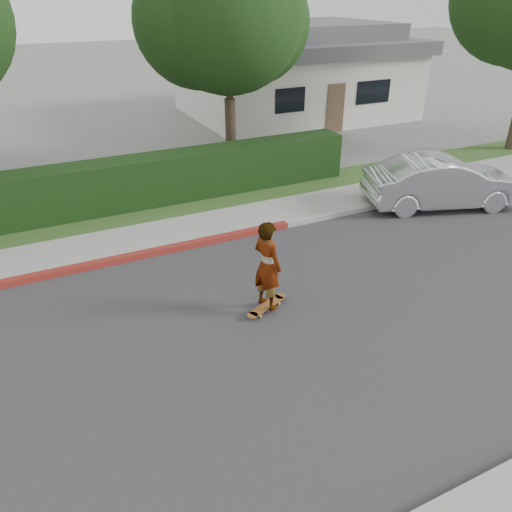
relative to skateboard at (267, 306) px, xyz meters
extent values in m
plane|color=slate|center=(1.27, -0.81, -0.10)|extent=(120.00, 120.00, 0.00)
cube|color=#2D2D30|center=(1.27, -0.81, -0.09)|extent=(60.00, 8.00, 0.01)
cube|color=#9E9E99|center=(1.27, 3.29, -0.02)|extent=(60.00, 0.20, 0.15)
cube|color=maroon|center=(-3.73, 3.29, -0.02)|extent=(12.00, 0.21, 0.15)
cube|color=gray|center=(1.27, 4.19, -0.04)|extent=(60.00, 1.60, 0.12)
cube|color=#2D4C1E|center=(1.27, 5.79, -0.05)|extent=(60.00, 1.60, 0.10)
cube|color=black|center=(-1.73, 6.39, 0.65)|extent=(15.00, 1.00, 1.50)
cylinder|color=#33261C|center=(2.77, 8.19, 1.16)|extent=(0.36, 0.36, 2.52)
cylinder|color=#33261C|center=(2.77, 8.19, 3.05)|extent=(0.24, 0.24, 2.10)
sphere|color=black|center=(2.77, 8.19, 4.94)|extent=(4.80, 4.80, 4.80)
sphere|color=black|center=(1.97, 8.59, 4.74)|extent=(4.08, 4.08, 4.08)
sphere|color=black|center=(3.67, 8.49, 4.64)|extent=(3.84, 3.84, 3.84)
cube|color=beige|center=(9.27, 15.19, 1.40)|extent=(10.00, 8.00, 3.00)
cube|color=#4C4C51|center=(9.27, 15.19, 3.20)|extent=(10.60, 8.60, 0.60)
cube|color=#4C4C51|center=(9.27, 15.19, 3.80)|extent=(8.40, 6.40, 0.80)
cube|color=black|center=(6.77, 11.17, 1.50)|extent=(1.40, 0.06, 1.00)
cube|color=black|center=(11.07, 11.17, 1.50)|extent=(1.80, 0.06, 1.00)
cube|color=brown|center=(9.07, 11.17, 0.95)|extent=(0.90, 0.06, 2.10)
cylinder|color=#BE8734|center=(-0.24, -0.20, -0.06)|extent=(0.07, 0.06, 0.06)
cylinder|color=#BE8734|center=(-0.31, -0.04, -0.06)|extent=(0.07, 0.06, 0.06)
cylinder|color=#BE8734|center=(0.31, 0.04, -0.06)|extent=(0.07, 0.06, 0.06)
cylinder|color=#BE8734|center=(0.24, 0.20, -0.06)|extent=(0.07, 0.06, 0.06)
cube|color=silver|center=(-0.27, -0.12, -0.02)|extent=(0.12, 0.18, 0.02)
cube|color=silver|center=(0.27, 0.12, -0.02)|extent=(0.12, 0.18, 0.02)
cube|color=brown|center=(0.00, 0.00, 0.01)|extent=(0.90, 0.56, 0.02)
cylinder|color=brown|center=(-0.41, -0.18, 0.01)|extent=(0.29, 0.29, 0.02)
cylinder|color=brown|center=(0.41, 0.18, 0.01)|extent=(0.29, 0.29, 0.02)
imported|color=white|center=(0.00, 0.00, 0.94)|extent=(0.62, 0.77, 1.85)
imported|color=silver|center=(7.11, 2.60, 0.65)|extent=(4.77, 2.94, 1.49)
camera|label=1|loc=(-3.87, -7.45, 5.70)|focal=35.00mm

